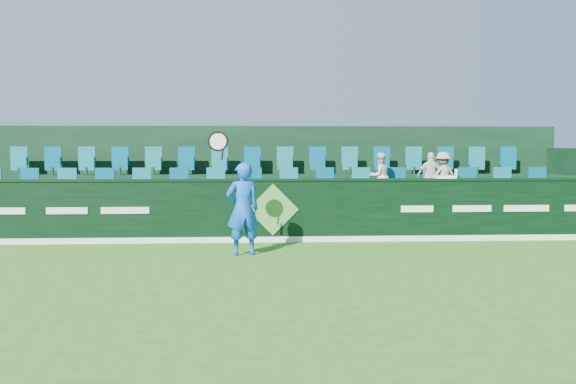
{
  "coord_description": "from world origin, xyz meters",
  "views": [
    {
      "loc": [
        -0.41,
        -9.64,
        2.02
      ],
      "look_at": [
        0.26,
        2.8,
        1.15
      ],
      "focal_mm": 40.0,
      "sensor_mm": 36.0,
      "label": 1
    }
  ],
  "objects": [
    {
      "name": "stand_tier_back",
      "position": [
        0.0,
        7.0,
        0.65
      ],
      "size": [
        16.0,
        1.8,
        1.3
      ],
      "primitive_type": "cube",
      "color": "black",
      "rests_on": "ground"
    },
    {
      "name": "tennis_player",
      "position": [
        -0.62,
        2.32,
        0.89
      ],
      "size": [
        1.02,
        0.57,
        2.34
      ],
      "color": "blue",
      "rests_on": "ground"
    },
    {
      "name": "stand_rear",
      "position": [
        0.0,
        7.44,
        1.22
      ],
      "size": [
        16.0,
        4.1,
        2.6
      ],
      "color": "black",
      "rests_on": "ground"
    },
    {
      "name": "towel",
      "position": [
        3.71,
        4.0,
        1.38
      ],
      "size": [
        0.4,
        0.26,
        0.06
      ],
      "primitive_type": "cube",
      "color": "white",
      "rests_on": "sponsor_hoarding"
    },
    {
      "name": "sponsor_hoarding",
      "position": [
        0.0,
        4.0,
        0.67
      ],
      "size": [
        16.0,
        0.25,
        1.35
      ],
      "color": "black",
      "rests_on": "ground"
    },
    {
      "name": "seat_row_front",
      "position": [
        0.0,
        5.5,
        1.1
      ],
      "size": [
        13.5,
        0.5,
        0.6
      ],
      "primitive_type": "cube",
      "color": "#0F6C73",
      "rests_on": "stand_tier_front"
    },
    {
      "name": "spectator_right",
      "position": [
        4.02,
        5.12,
        1.36
      ],
      "size": [
        0.81,
        0.61,
        1.11
      ],
      "primitive_type": "imported",
      "rotation": [
        0.0,
        0.0,
        3.45
      ],
      "color": "tan",
      "rests_on": "stand_tier_front"
    },
    {
      "name": "ground",
      "position": [
        0.0,
        0.0,
        0.0
      ],
      "size": [
        60.0,
        60.0,
        0.0
      ],
      "primitive_type": "plane",
      "color": "#286B19",
      "rests_on": "ground"
    },
    {
      "name": "seat_row_back",
      "position": [
        0.0,
        7.3,
        1.6
      ],
      "size": [
        13.5,
        0.5,
        0.6
      ],
      "primitive_type": "cube",
      "color": "#0F6C73",
      "rests_on": "stand_tier_back"
    },
    {
      "name": "spectator_left",
      "position": [
        2.53,
        5.12,
        1.35
      ],
      "size": [
        0.64,
        0.56,
        1.09
      ],
      "primitive_type": "imported",
      "rotation": [
        0.0,
        0.0,
        3.47
      ],
      "color": "silver",
      "rests_on": "stand_tier_front"
    },
    {
      "name": "drinks_bottle",
      "position": [
        3.97,
        4.0,
        1.45
      ],
      "size": [
        0.06,
        0.06,
        0.2
      ],
      "primitive_type": "cylinder",
      "color": "silver",
      "rests_on": "sponsor_hoarding"
    },
    {
      "name": "stand_tier_front",
      "position": [
        0.0,
        5.1,
        0.4
      ],
      "size": [
        16.0,
        2.0,
        0.8
      ],
      "primitive_type": "cube",
      "color": "black",
      "rests_on": "ground"
    },
    {
      "name": "spectator_middle",
      "position": [
        3.74,
        5.12,
        1.35
      ],
      "size": [
        0.67,
        0.32,
        1.11
      ],
      "primitive_type": "imported",
      "rotation": [
        0.0,
        0.0,
        3.06
      ],
      "color": "silver",
      "rests_on": "stand_tier_front"
    }
  ]
}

